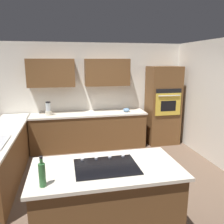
# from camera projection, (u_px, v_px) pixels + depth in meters

# --- Properties ---
(ground_plane) EXTENTS (14.00, 14.00, 0.00)m
(ground_plane) POSITION_uv_depth(u_px,v_px,m) (105.00, 181.00, 4.20)
(ground_plane) COLOR brown
(wall_back) EXTENTS (6.00, 0.44, 2.60)m
(wall_back) POSITION_uv_depth(u_px,v_px,m) (88.00, 90.00, 5.83)
(wall_back) COLOR white
(wall_back) RESTS_ON ground
(wall_left) EXTENTS (0.10, 4.00, 2.60)m
(wall_left) POSITION_uv_depth(u_px,v_px,m) (219.00, 104.00, 4.69)
(wall_left) COLOR white
(wall_left) RESTS_ON ground
(lower_cabinets_back) EXTENTS (2.80, 0.60, 0.86)m
(lower_cabinets_back) POSITION_uv_depth(u_px,v_px,m) (89.00, 131.00, 5.73)
(lower_cabinets_back) COLOR brown
(lower_cabinets_back) RESTS_ON ground
(countertop_back) EXTENTS (2.84, 0.64, 0.04)m
(countertop_back) POSITION_uv_depth(u_px,v_px,m) (89.00, 114.00, 5.63)
(countertop_back) COLOR silver
(countertop_back) RESTS_ON lower_cabinets_back
(lower_cabinets_side) EXTENTS (0.60, 2.90, 0.86)m
(lower_cabinets_side) POSITION_uv_depth(u_px,v_px,m) (4.00, 156.00, 4.27)
(lower_cabinets_side) COLOR brown
(lower_cabinets_side) RESTS_ON ground
(countertop_side) EXTENTS (0.64, 2.94, 0.04)m
(countertop_side) POSITION_uv_depth(u_px,v_px,m) (2.00, 133.00, 4.17)
(countertop_side) COLOR silver
(countertop_side) RESTS_ON lower_cabinets_side
(island_base) EXTENTS (1.73, 0.86, 0.86)m
(island_base) POSITION_uv_depth(u_px,v_px,m) (106.00, 201.00, 2.88)
(island_base) COLOR brown
(island_base) RESTS_ON ground
(island_top) EXTENTS (1.81, 0.94, 0.04)m
(island_top) POSITION_uv_depth(u_px,v_px,m) (106.00, 168.00, 2.78)
(island_top) COLOR silver
(island_top) RESTS_ON island_base
(wall_oven) EXTENTS (0.80, 0.66, 2.02)m
(wall_oven) POSITION_uv_depth(u_px,v_px,m) (163.00, 105.00, 5.99)
(wall_oven) COLOR brown
(wall_oven) RESTS_ON ground
(cooktop) EXTENTS (0.76, 0.56, 0.03)m
(cooktop) POSITION_uv_depth(u_px,v_px,m) (106.00, 166.00, 2.78)
(cooktop) COLOR black
(cooktop) RESTS_ON island_top
(blender) EXTENTS (0.15, 0.15, 0.33)m
(blender) POSITION_uv_depth(u_px,v_px,m) (48.00, 110.00, 5.36)
(blender) COLOR beige
(blender) RESTS_ON countertop_back
(mixing_bowl) EXTENTS (0.17, 0.17, 0.09)m
(mixing_bowl) POSITION_uv_depth(u_px,v_px,m) (126.00, 110.00, 5.76)
(mixing_bowl) COLOR #668CB2
(mixing_bowl) RESTS_ON countertop_back
(oil_bottle) EXTENTS (0.07, 0.07, 0.33)m
(oil_bottle) POSITION_uv_depth(u_px,v_px,m) (42.00, 174.00, 2.32)
(oil_bottle) COLOR #336B38
(oil_bottle) RESTS_ON island_top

